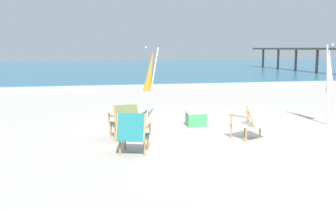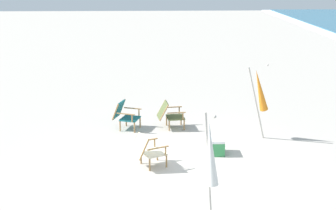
{
  "view_description": "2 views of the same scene",
  "coord_description": "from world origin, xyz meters",
  "views": [
    {
      "loc": [
        -3.5,
        -8.66,
        1.99
      ],
      "look_at": [
        -1.34,
        1.1,
        0.54
      ],
      "focal_mm": 42.0,
      "sensor_mm": 36.0,
      "label": 1
    },
    {
      "loc": [
        10.12,
        -0.73,
        4.46
      ],
      "look_at": [
        -2.01,
        -0.27,
        0.87
      ],
      "focal_mm": 50.0,
      "sensor_mm": 36.0,
      "label": 2
    }
  ],
  "objects": [
    {
      "name": "ground_plane",
      "position": [
        0.0,
        0.0,
        0.0
      ],
      "size": [
        80.0,
        80.0,
        0.0
      ],
      "primitive_type": "plane",
      "color": "#B2AAA0"
    },
    {
      "name": "sea",
      "position": [
        0.0,
        32.02,
        0.05
      ],
      "size": [
        80.0,
        40.0,
        0.1
      ],
      "primitive_type": "cube",
      "color": "#2D6684",
      "rests_on": "ground"
    },
    {
      "name": "surf_band",
      "position": [
        0.0,
        11.72,
        0.03
      ],
      "size": [
        80.0,
        1.1,
        0.06
      ],
      "primitive_type": "cube",
      "color": "white",
      "rests_on": "ground"
    },
    {
      "name": "beach_chair_mid_center",
      "position": [
        0.1,
        -0.83,
        0.43
      ],
      "size": [
        0.84,
        0.91,
        0.79
      ],
      "color": "beige",
      "rests_on": "ground"
    },
    {
      "name": "beach_chair_back_left",
      "position": [
        -2.6,
        -0.21,
        0.42
      ],
      "size": [
        0.66,
        0.82,
        0.79
      ],
      "color": "#515B33",
      "rests_on": "ground"
    },
    {
      "name": "beach_chair_far_center",
      "position": [
        -2.59,
        -1.48,
        0.43
      ],
      "size": [
        0.77,
        0.84,
        0.81
      ],
      "color": "#196066",
      "rests_on": "ground"
    },
    {
      "name": "umbrella_furled_white",
      "position": [
        2.71,
        0.28,
        1.38
      ],
      "size": [
        0.43,
        0.37,
        2.11
      ],
      "color": "#B7B2A8",
      "rests_on": "ground"
    },
    {
      "name": "umbrella_furled_orange",
      "position": [
        -1.63,
        2.12,
        1.34
      ],
      "size": [
        0.42,
        0.69,
        2.05
      ],
      "color": "#B7B2A8",
      "rests_on": "ground"
    },
    {
      "name": "cooler_box",
      "position": [
        -0.65,
        0.89,
        0.2
      ],
      "size": [
        0.49,
        0.35,
        0.4
      ],
      "color": "#338C4C",
      "rests_on": "ground"
    },
    {
      "name": "pier_distant",
      "position": [
        14.31,
        21.65,
        1.81
      ],
      "size": [
        0.9,
        15.4,
        2.04
      ],
      "color": "brown",
      "rests_on": "ground"
    }
  ]
}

